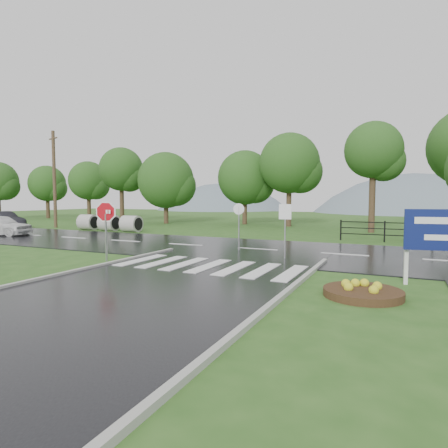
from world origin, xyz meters
The scene contains 15 objects.
ground centered at (0.00, 0.00, 0.00)m, with size 120.00×120.00×0.00m, color #2A531B.
main_road centered at (0.00, 10.00, 0.00)m, with size 90.00×8.00×0.04m, color black.
crosswalk centered at (0.00, 5.00, 0.06)m, with size 6.50×2.80×0.02m.
curb_right centered at (3.55, -4.00, 0.00)m, with size 0.15×24.00×0.12m, color #A3A39B.
fence_west centered at (7.75, 16.00, 0.72)m, with size 9.58×0.08×1.20m.
hills centered at (3.49, 65.00, -15.54)m, with size 102.00×48.00×48.00m.
treeline centered at (1.00, 24.00, 0.00)m, with size 83.20×5.20×10.00m.
culvert_pipes centered at (-13.75, 15.00, 0.60)m, with size 5.50×1.20×1.20m.
stop_sign centered at (-4.27, 4.45, 1.76)m, with size 1.06×0.38×2.51m.
flower_bed centered at (5.35, 3.11, 0.14)m, with size 1.94×1.94×0.39m.
reg_sign_small centered at (1.97, 7.83, 1.58)m, with size 0.49×0.11×2.24m.
reg_sign_round centered at (-0.62, 9.17, 1.41)m, with size 0.52×0.10×2.23m.
car_white centered at (-17.55, 9.03, 0.00)m, with size 1.65×4.11×1.40m, color silver.
car_dark centered at (-22.22, 12.39, 0.00)m, with size 4.32×1.51×1.42m, color black.
utility_pole_west centered at (-20.00, 15.50, 4.07)m, with size 1.39×0.50×8.01m.
Camera 1 is at (6.14, -6.76, 2.49)m, focal length 30.00 mm.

